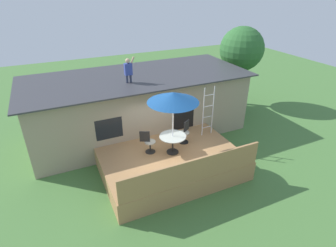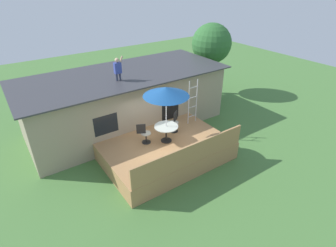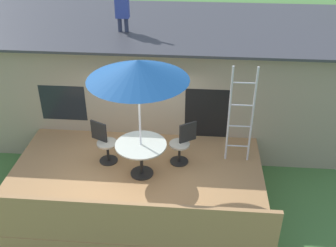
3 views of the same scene
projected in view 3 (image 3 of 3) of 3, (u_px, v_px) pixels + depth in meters
The scene contains 10 objects.
ground_plane at pixel (137, 203), 8.82m from camera, with size 40.00×40.00×0.00m, color #477538.
house at pixel (154, 75), 11.14m from camera, with size 10.50×4.50×2.94m.
deck at pixel (136, 189), 8.61m from camera, with size 5.33×3.87×0.80m, color #A87A4C.
deck_railing at pixel (117, 223), 6.56m from camera, with size 5.23×0.08×0.90m, color #A87A4C.
patio_table at pixel (141, 151), 8.12m from camera, with size 1.04×1.04×0.74m.
patio_umbrella at pixel (138, 70), 7.21m from camera, with size 1.90×1.90×2.54m.
step_ladder at pixel (241, 116), 8.30m from camera, with size 0.52×0.04×2.20m.
person_figure at pixel (122, 6), 9.45m from camera, with size 0.47×0.20×1.11m.
patio_chair_left at pixel (104, 142), 8.61m from camera, with size 0.59×0.44×0.92m.
patio_chair_right at pixel (182, 143), 8.57m from camera, with size 0.57×0.45×0.92m.
Camera 3 is at (1.23, -6.59, 6.02)m, focal length 42.91 mm.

